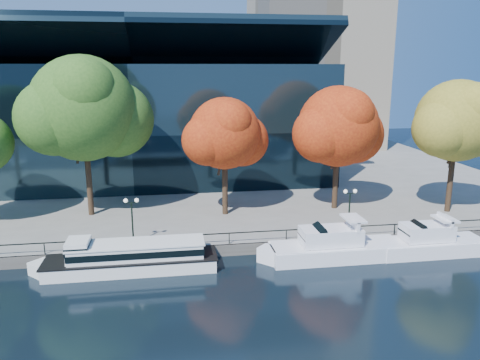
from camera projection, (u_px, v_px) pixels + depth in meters
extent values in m
plane|color=black|center=(171.00, 275.00, 36.30)|extent=(160.00, 160.00, 0.00)
cube|color=slate|center=(168.00, 169.00, 71.23)|extent=(90.00, 67.00, 1.00)
cube|color=#47443F|center=(170.00, 254.00, 39.11)|extent=(90.00, 0.25, 1.00)
cube|color=black|center=(170.00, 236.00, 38.96)|extent=(88.20, 0.08, 0.08)
cube|color=black|center=(170.00, 242.00, 39.07)|extent=(0.07, 0.07, 0.90)
cube|color=black|center=(137.00, 124.00, 64.54)|extent=(50.00, 24.00, 16.00)
cube|color=black|center=(132.00, 52.00, 58.45)|extent=(50.00, 17.14, 7.86)
cube|color=white|center=(132.00, 264.00, 36.98)|extent=(13.18, 3.20, 1.04)
cube|color=black|center=(131.00, 258.00, 36.85)|extent=(13.45, 3.27, 0.11)
cube|color=white|center=(44.00, 269.00, 36.00)|extent=(2.65, 2.65, 1.04)
cube|color=white|center=(137.00, 250.00, 36.78)|extent=(10.28, 2.63, 1.13)
cube|color=black|center=(137.00, 250.00, 36.77)|extent=(10.42, 2.69, 0.52)
cube|color=white|center=(137.00, 243.00, 36.63)|extent=(10.55, 2.75, 0.09)
cube|color=white|center=(78.00, 250.00, 36.06)|extent=(1.70, 2.24, 1.70)
cube|color=black|center=(78.00, 248.00, 36.01)|extent=(1.74, 2.31, 0.66)
cube|color=white|center=(336.00, 251.00, 39.20)|extent=(11.09, 3.17, 1.27)
cube|color=white|center=(272.00, 255.00, 38.38)|extent=(2.43, 2.43, 1.27)
cube|color=white|center=(337.00, 244.00, 39.04)|extent=(10.87, 3.11, 0.08)
cube|color=white|center=(331.00, 236.00, 38.78)|extent=(4.99, 2.38, 1.37)
cube|color=black|center=(314.00, 236.00, 38.54)|extent=(2.18, 2.28, 1.73)
cube|color=white|center=(353.00, 223.00, 38.82)|extent=(0.26, 2.47, 0.85)
cube|color=white|center=(353.00, 218.00, 38.72)|extent=(1.48, 2.47, 0.16)
cube|color=white|center=(430.00, 247.00, 40.25)|extent=(9.30, 2.89, 1.24)
cube|color=white|center=(379.00, 250.00, 39.56)|extent=(2.28, 2.28, 1.24)
cube|color=white|center=(431.00, 240.00, 40.10)|extent=(9.11, 2.84, 0.08)
cube|color=white|center=(427.00, 232.00, 39.85)|extent=(4.18, 2.17, 1.34)
cube|color=black|center=(414.00, 231.00, 39.65)|extent=(1.89, 2.08, 1.56)
cube|color=white|center=(445.00, 220.00, 39.85)|extent=(0.26, 2.26, 0.83)
cube|color=white|center=(445.00, 219.00, 39.83)|extent=(1.45, 2.26, 0.15)
cylinder|color=black|center=(88.00, 173.00, 46.81)|extent=(0.56, 0.56, 8.62)
cylinder|color=black|center=(91.00, 139.00, 46.27)|extent=(1.32, 2.02, 4.29)
cylinder|color=black|center=(81.00, 144.00, 45.73)|extent=(1.21, 1.38, 3.84)
sphere|color=#2A531A|center=(83.00, 108.00, 45.28)|extent=(10.26, 10.26, 10.26)
sphere|color=#2A531A|center=(116.00, 119.00, 47.48)|extent=(7.69, 7.69, 7.69)
sphere|color=#2A531A|center=(54.00, 118.00, 44.10)|extent=(7.18, 7.18, 7.18)
sphere|color=#2A531A|center=(84.00, 91.00, 42.96)|extent=(6.16, 6.16, 6.16)
cylinder|color=black|center=(225.00, 182.00, 47.29)|extent=(0.56, 0.56, 6.65)
cylinder|color=black|center=(229.00, 156.00, 46.94)|extent=(1.10, 1.64, 3.34)
cylinder|color=black|center=(221.00, 160.00, 46.39)|extent=(1.01, 1.14, 2.98)
sphere|color=maroon|center=(225.00, 133.00, 46.12)|extent=(7.13, 7.13, 7.13)
sphere|color=maroon|center=(242.00, 140.00, 47.64)|extent=(5.34, 5.34, 5.34)
sphere|color=maroon|center=(207.00, 140.00, 45.29)|extent=(4.99, 4.99, 4.99)
sphere|color=maroon|center=(230.00, 122.00, 44.50)|extent=(4.28, 4.28, 4.28)
cylinder|color=black|center=(336.00, 176.00, 49.27)|extent=(0.56, 0.56, 6.99)
cylinder|color=black|center=(341.00, 150.00, 48.89)|extent=(1.13, 1.70, 3.50)
cylinder|color=black|center=(334.00, 153.00, 48.33)|extent=(1.04, 1.18, 3.13)
sphere|color=maroon|center=(338.00, 126.00, 48.03)|extent=(8.32, 8.32, 8.32)
sphere|color=maroon|center=(354.00, 134.00, 49.81)|extent=(6.24, 6.24, 6.24)
sphere|color=maroon|center=(321.00, 134.00, 47.07)|extent=(5.83, 5.83, 5.83)
sphere|color=maroon|center=(349.00, 114.00, 46.15)|extent=(4.99, 4.99, 4.99)
cylinder|color=black|center=(451.00, 176.00, 48.04)|extent=(0.56, 0.56, 7.56)
cylinder|color=black|center=(457.00, 147.00, 47.60)|extent=(1.20, 1.82, 3.78)
cylinder|color=black|center=(452.00, 151.00, 47.05)|extent=(1.10, 1.25, 3.38)
sphere|color=olive|center=(457.00, 121.00, 46.70)|extent=(8.17, 8.17, 8.17)
sphere|color=olive|center=(469.00, 129.00, 48.45)|extent=(6.13, 6.13, 6.13)
sphere|color=olive|center=(442.00, 128.00, 45.75)|extent=(5.72, 5.72, 5.72)
sphere|color=olive|center=(473.00, 108.00, 44.85)|extent=(4.90, 4.90, 4.90)
cylinder|color=black|center=(132.00, 224.00, 39.50)|extent=(0.14, 0.14, 3.60)
cube|color=black|center=(131.00, 203.00, 39.06)|extent=(0.90, 0.06, 0.06)
sphere|color=white|center=(126.00, 201.00, 38.95)|extent=(0.36, 0.36, 0.36)
sphere|color=white|center=(137.00, 200.00, 39.08)|extent=(0.36, 0.36, 0.36)
cylinder|color=black|center=(349.00, 213.00, 42.34)|extent=(0.14, 0.14, 3.60)
cube|color=black|center=(350.00, 193.00, 41.90)|extent=(0.90, 0.06, 0.06)
sphere|color=white|center=(346.00, 191.00, 41.79)|extent=(0.36, 0.36, 0.36)
sphere|color=white|center=(355.00, 191.00, 41.92)|extent=(0.36, 0.36, 0.36)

